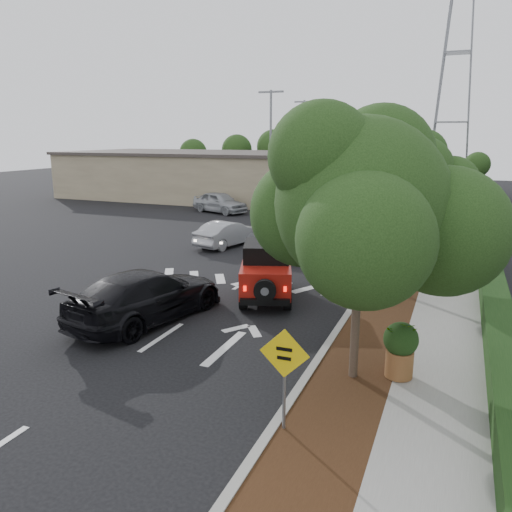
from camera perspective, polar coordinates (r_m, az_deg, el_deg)
The scene contains 19 objects.
ground at distance 14.75m, azimuth -10.70°, elevation -9.10°, with size 120.00×120.00×0.00m, color black.
curb at distance 24.17m, azimuth 14.63°, elevation -0.12°, with size 0.20×70.00×0.15m, color #9E9B93.
planting_strip at distance 24.07m, azimuth 16.98°, elevation -0.37°, with size 1.80×70.00×0.12m, color black.
sidewalk at distance 23.99m, azimuth 21.49°, elevation -0.78°, with size 2.00×70.00×0.12m, color gray.
hedge at distance 23.95m, azimuth 24.90°, elevation -0.29°, with size 0.80×70.00×0.80m, color black.
commercial_building at distance 47.71m, azimuth -7.48°, elevation 9.16°, with size 22.00×12.00×4.00m, color gray.
transmission_tower at distance 59.62m, azimuth 20.86°, elevation 7.34°, with size 7.00×4.00×28.00m, color slate, non-canonical shape.
street_tree_near at distance 12.37m, azimuth 10.98°, elevation -13.76°, with size 3.80×3.80×5.92m, color #1A3110, non-canonical shape.
street_tree_mid at distance 18.80m, azimuth 15.29°, elevation -4.31°, with size 3.20×3.20×5.32m, color #1A3110, non-canonical shape.
street_tree_far at distance 25.05m, azimuth 17.20°, elevation 0.01°, with size 3.40×3.40×5.62m, color #1A3110, non-canonical shape.
light_pole_a at distance 40.29m, azimuth 1.64°, elevation 5.59°, with size 2.00×0.22×9.00m, color slate, non-canonical shape.
light_pole_b at distance 51.89m, azimuth 5.32°, elevation 7.35°, with size 2.00×0.22×9.00m, color slate, non-canonical shape.
red_jeep at distance 17.70m, azimuth 1.20°, elevation -1.58°, with size 2.77×4.00×1.96m.
silver_suv_ahead at distance 24.49m, azimuth 5.06°, elevation 2.05°, with size 2.45×5.31×1.48m, color #9C9FA4.
black_suv_oncoming at distance 15.91m, azimuth -12.35°, elevation -4.41°, with size 2.23×5.49×1.59m, color black.
silver_sedan_oncoming at distance 26.02m, azimuth -3.25°, elevation 2.58°, with size 1.39×3.99×1.31m, color #94959B.
parked_suv at distance 37.46m, azimuth -4.16°, elevation 6.15°, with size 1.84×4.56×1.55m, color #9DA0A4.
speed_hump_sign at distance 9.58m, azimuth 3.26°, elevation -12.44°, with size 0.97×0.09×2.07m.
terracotta_planter at distance 12.16m, azimuth 16.20°, elevation -9.65°, with size 0.80×0.80×1.40m.
Camera 1 is at (7.57, -11.33, 5.64)m, focal length 35.00 mm.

